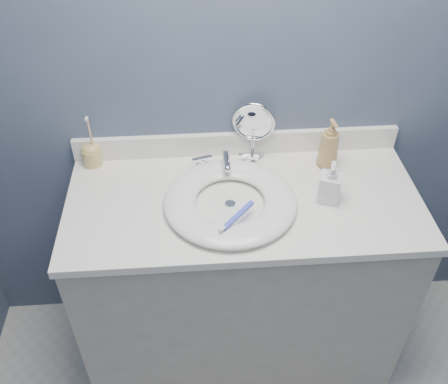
{
  "coord_description": "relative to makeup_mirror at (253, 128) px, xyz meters",
  "views": [
    {
      "loc": [
        -0.16,
        -0.3,
        2.02
      ],
      "look_at": [
        -0.07,
        0.94,
        0.94
      ],
      "focal_mm": 40.0,
      "sensor_mm": 36.0,
      "label": 1
    }
  ],
  "objects": [
    {
      "name": "soap_bottle_clear",
      "position": [
        0.23,
        -0.26,
        -0.05
      ],
      "size": [
        0.09,
        0.09,
        0.15
      ],
      "primitive_type": "imported",
      "rotation": [
        0.0,
        0.0,
        -0.35
      ],
      "color": "silver",
      "rests_on": "countertop"
    },
    {
      "name": "faucet",
      "position": [
        -0.11,
        -0.07,
        -0.1
      ],
      "size": [
        0.25,
        0.13,
        0.07
      ],
      "color": "silver",
      "rests_on": "countertop"
    },
    {
      "name": "back_wall",
      "position": [
        -0.06,
        0.04,
        0.19
      ],
      "size": [
        2.2,
        0.02,
        2.4
      ],
      "primitive_type": "cube",
      "color": "#445066",
      "rests_on": "ground"
    },
    {
      "name": "drain",
      "position": [
        -0.11,
        -0.27,
        -0.12
      ],
      "size": [
        0.04,
        0.04,
        0.01
      ],
      "primitive_type": "cylinder",
      "color": "silver",
      "rests_on": "countertop"
    },
    {
      "name": "backsplash",
      "position": [
        -0.06,
        0.02,
        -0.08
      ],
      "size": [
        1.22,
        0.02,
        0.09
      ],
      "primitive_type": "cube",
      "color": "white",
      "rests_on": "countertop"
    },
    {
      "name": "toothbrush_lying",
      "position": [
        -0.09,
        -0.37,
        -0.08
      ],
      "size": [
        0.13,
        0.14,
        0.02
      ],
      "rotation": [
        0.0,
        0.0,
        0.85
      ],
      "color": "blue",
      "rests_on": "basin"
    },
    {
      "name": "countertop",
      "position": [
        -0.06,
        -0.24,
        -0.14
      ],
      "size": [
        1.22,
        0.57,
        0.03
      ],
      "primitive_type": "cube",
      "color": "white",
      "rests_on": "vanity_cabinet"
    },
    {
      "name": "basin",
      "position": [
        -0.11,
        -0.27,
        -0.11
      ],
      "size": [
        0.45,
        0.45,
        0.04
      ],
      "primitive_type": null,
      "color": "white",
      "rests_on": "countertop"
    },
    {
      "name": "toothbrush_holder",
      "position": [
        -0.6,
        -0.0,
        -0.08
      ],
      "size": [
        0.07,
        0.07,
        0.2
      ],
      "rotation": [
        0.0,
        0.0,
        0.18
      ],
      "color": "tan",
      "rests_on": "countertop"
    },
    {
      "name": "vanity_cabinet",
      "position": [
        -0.06,
        -0.24,
        -0.58
      ],
      "size": [
        1.2,
        0.55,
        0.85
      ],
      "primitive_type": "cube",
      "color": "#B1ABA2",
      "rests_on": "ground"
    },
    {
      "name": "makeup_mirror",
      "position": [
        0.0,
        0.0,
        0.0
      ],
      "size": [
        0.16,
        0.09,
        0.23
      ],
      "rotation": [
        0.0,
        0.0,
        -0.24
      ],
      "color": "silver",
      "rests_on": "countertop"
    },
    {
      "name": "soap_bottle_amber",
      "position": [
        0.27,
        -0.08,
        -0.03
      ],
      "size": [
        0.08,
        0.08,
        0.19
      ],
      "primitive_type": "imported",
      "rotation": [
        0.0,
        0.0,
        0.14
      ],
      "color": "#AD884E",
      "rests_on": "countertop"
    }
  ]
}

